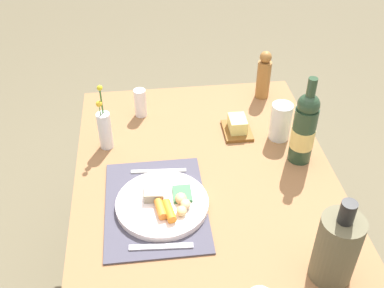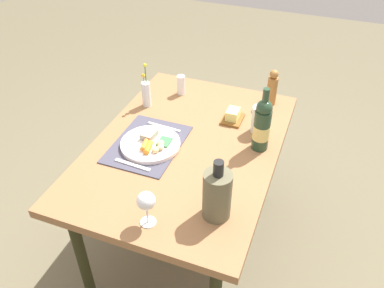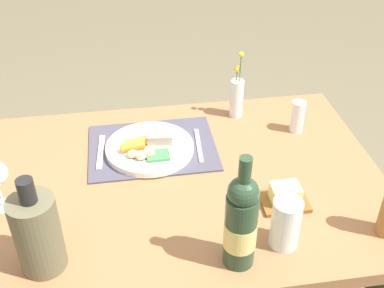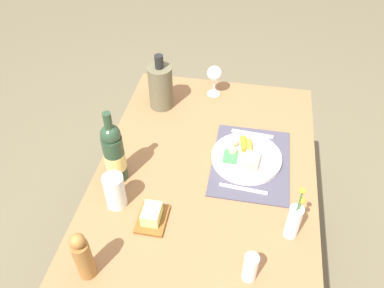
% 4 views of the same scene
% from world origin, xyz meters
% --- Properties ---
extents(ground_plane, '(8.00, 8.00, 0.00)m').
position_xyz_m(ground_plane, '(0.00, 0.00, 0.00)').
color(ground_plane, brown).
extents(dining_table, '(1.22, 0.85, 0.71)m').
position_xyz_m(dining_table, '(0.00, 0.00, 0.64)').
color(dining_table, '#8F633D').
rests_on(dining_table, ground_plane).
extents(placemat, '(0.41, 0.30, 0.01)m').
position_xyz_m(placemat, '(0.07, -0.17, 0.72)').
color(placemat, '#444252').
rests_on(placemat, dining_table).
extents(dinner_plate, '(0.28, 0.28, 0.05)m').
position_xyz_m(dinner_plate, '(0.08, -0.15, 0.73)').
color(dinner_plate, white).
rests_on(dinner_plate, placemat).
extents(fork, '(0.03, 0.18, 0.00)m').
position_xyz_m(fork, '(-0.08, -0.15, 0.72)').
color(fork, silver).
rests_on(fork, placemat).
extents(knife, '(0.03, 0.18, 0.00)m').
position_xyz_m(knife, '(0.23, -0.16, 0.72)').
color(knife, silver).
rests_on(knife, placemat).
extents(butter_dish, '(0.13, 0.10, 0.06)m').
position_xyz_m(butter_dish, '(-0.27, 0.15, 0.74)').
color(butter_dish, brown).
rests_on(butter_dish, dining_table).
extents(wine_glass, '(0.07, 0.07, 0.15)m').
position_xyz_m(wine_glass, '(0.50, 0.04, 0.82)').
color(wine_glass, white).
rests_on(wine_glass, dining_table).
extents(water_tumbler, '(0.07, 0.07, 0.14)m').
position_xyz_m(water_tumbler, '(-0.22, 0.29, 0.77)').
color(water_tumbler, silver).
rests_on(water_tumbler, dining_table).
extents(wine_bottle, '(0.08, 0.08, 0.31)m').
position_xyz_m(wine_bottle, '(-0.10, 0.33, 0.84)').
color(wine_bottle, '#263F29').
rests_on(wine_bottle, dining_table).
extents(pepper_mill, '(0.05, 0.05, 0.20)m').
position_xyz_m(pepper_mill, '(-0.50, 0.30, 0.81)').
color(pepper_mill, olive).
rests_on(pepper_mill, dining_table).
extents(cooler_bottle, '(0.11, 0.11, 0.26)m').
position_xyz_m(cooler_bottle, '(0.37, 0.27, 0.82)').
color(cooler_bottle, brown).
rests_on(cooler_bottle, dining_table).
extents(salt_shaker, '(0.05, 0.05, 0.11)m').
position_xyz_m(salt_shaker, '(-0.43, -0.20, 0.77)').
color(salt_shaker, white).
rests_on(salt_shaker, dining_table).
extents(flower_vase, '(0.05, 0.05, 0.25)m').
position_xyz_m(flower_vase, '(-0.25, -0.32, 0.79)').
color(flower_vase, silver).
rests_on(flower_vase, dining_table).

